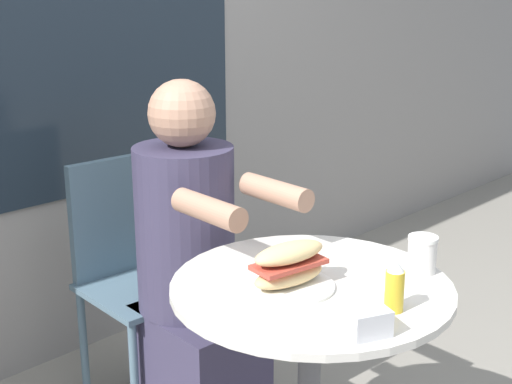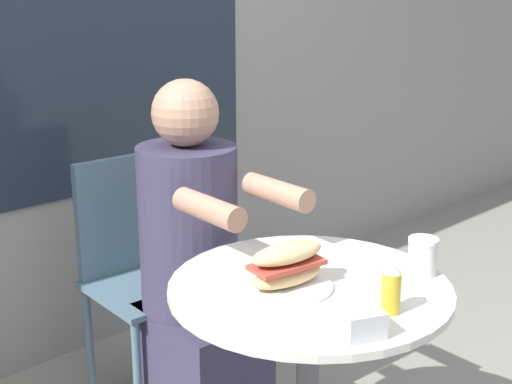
{
  "view_description": "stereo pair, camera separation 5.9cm",
  "coord_description": "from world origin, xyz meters",
  "px_view_note": "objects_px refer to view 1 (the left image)",
  "views": [
    {
      "loc": [
        -1.28,
        -1.07,
        1.46
      ],
      "look_at": [
        0.0,
        0.2,
        0.92
      ],
      "focal_mm": 50.0,
      "sensor_mm": 36.0,
      "label": 1
    },
    {
      "loc": [
        -1.24,
        -1.11,
        1.46
      ],
      "look_at": [
        0.0,
        0.2,
        0.92
      ],
      "focal_mm": 50.0,
      "sensor_mm": 36.0,
      "label": 2
    }
  ],
  "objects_px": {
    "condiment_bottle": "(395,286)",
    "diner_chair": "(130,259)",
    "sandwich_on_plate": "(289,268)",
    "cafe_table": "(310,351)",
    "drink_cup": "(422,254)",
    "seated_diner": "(193,288)"
  },
  "relations": [
    {
      "from": "condiment_bottle",
      "to": "sandwich_on_plate",
      "type": "bearing_deg",
      "value": 105.78
    },
    {
      "from": "diner_chair",
      "to": "cafe_table",
      "type": "bearing_deg",
      "value": 89.32
    },
    {
      "from": "cafe_table",
      "to": "condiment_bottle",
      "type": "distance_m",
      "value": 0.35
    },
    {
      "from": "sandwich_on_plate",
      "to": "condiment_bottle",
      "type": "bearing_deg",
      "value": -74.22
    },
    {
      "from": "seated_diner",
      "to": "diner_chair",
      "type": "bearing_deg",
      "value": -87.85
    },
    {
      "from": "sandwich_on_plate",
      "to": "drink_cup",
      "type": "bearing_deg",
      "value": -29.67
    },
    {
      "from": "seated_diner",
      "to": "drink_cup",
      "type": "distance_m",
      "value": 0.76
    },
    {
      "from": "cafe_table",
      "to": "diner_chair",
      "type": "distance_m",
      "value": 0.88
    },
    {
      "from": "condiment_bottle",
      "to": "diner_chair",
      "type": "bearing_deg",
      "value": 87.6
    },
    {
      "from": "sandwich_on_plate",
      "to": "cafe_table",
      "type": "bearing_deg",
      "value": -22.68
    },
    {
      "from": "diner_chair",
      "to": "sandwich_on_plate",
      "type": "height_order",
      "value": "diner_chair"
    },
    {
      "from": "diner_chair",
      "to": "sandwich_on_plate",
      "type": "bearing_deg",
      "value": 85.31
    },
    {
      "from": "sandwich_on_plate",
      "to": "diner_chair",
      "type": "bearing_deg",
      "value": 81.96
    },
    {
      "from": "sandwich_on_plate",
      "to": "condiment_bottle",
      "type": "relative_size",
      "value": 1.83
    },
    {
      "from": "cafe_table",
      "to": "drink_cup",
      "type": "xyz_separation_m",
      "value": [
        0.26,
        -0.16,
        0.24
      ]
    },
    {
      "from": "condiment_bottle",
      "to": "drink_cup",
      "type": "bearing_deg",
      "value": 17.9
    },
    {
      "from": "cafe_table",
      "to": "sandwich_on_plate",
      "type": "relative_size",
      "value": 3.13
    },
    {
      "from": "diner_chair",
      "to": "seated_diner",
      "type": "xyz_separation_m",
      "value": [
        -0.01,
        -0.34,
        -0.0
      ]
    },
    {
      "from": "cafe_table",
      "to": "diner_chair",
      "type": "height_order",
      "value": "diner_chair"
    },
    {
      "from": "sandwich_on_plate",
      "to": "drink_cup",
      "type": "distance_m",
      "value": 0.37
    },
    {
      "from": "cafe_table",
      "to": "seated_diner",
      "type": "xyz_separation_m",
      "value": [
        0.05,
        0.53,
        -0.01
      ]
    },
    {
      "from": "cafe_table",
      "to": "drink_cup",
      "type": "distance_m",
      "value": 0.39
    }
  ]
}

